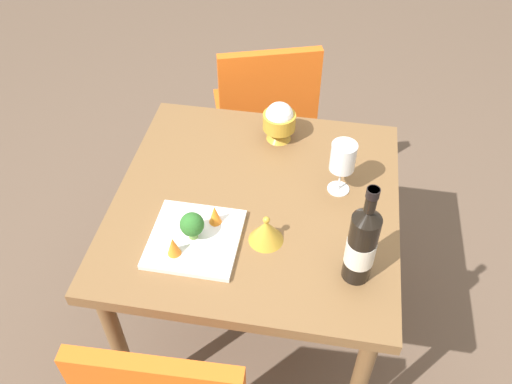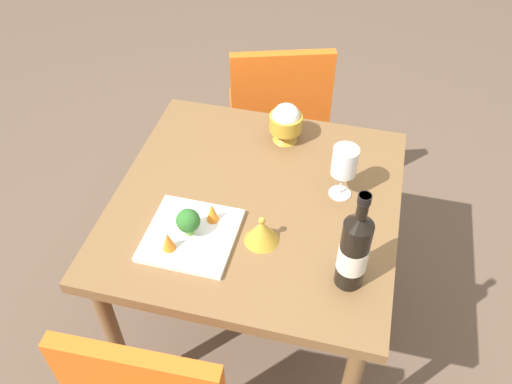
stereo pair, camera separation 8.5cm
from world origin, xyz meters
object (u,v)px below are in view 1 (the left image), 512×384
(rice_bowl_lid, at_px, (266,231))
(wine_glass, at_px, (343,158))
(chair_near_window, at_px, (266,110))
(broccoli_floret, at_px, (192,225))
(serving_plate, at_px, (195,239))
(carrot_garnish_left, at_px, (173,246))
(carrot_garnish_right, at_px, (215,214))
(rice_bowl, at_px, (279,121))
(wine_bottle, at_px, (362,244))

(rice_bowl_lid, bearing_deg, wine_glass, -38.61)
(chair_near_window, relative_size, broccoli_floret, 9.91)
(serving_plate, distance_m, carrot_garnish_left, 0.09)
(carrot_garnish_left, bearing_deg, carrot_garnish_right, -33.18)
(rice_bowl, bearing_deg, carrot_garnish_left, 159.27)
(wine_glass, relative_size, rice_bowl_lid, 1.79)
(rice_bowl, distance_m, serving_plate, 0.52)
(chair_near_window, distance_m, wine_bottle, 1.07)
(wine_bottle, xyz_separation_m, wine_glass, (0.32, 0.06, 0.00))
(wine_bottle, distance_m, carrot_garnish_right, 0.43)
(broccoli_floret, relative_size, carrot_garnish_right, 1.35)
(rice_bowl, distance_m, broccoli_floret, 0.52)
(rice_bowl, relative_size, rice_bowl_lid, 1.42)
(chair_near_window, xyz_separation_m, serving_plate, (-0.90, 0.06, 0.20))
(wine_glass, relative_size, carrot_garnish_left, 2.92)
(rice_bowl_lid, distance_m, carrot_garnish_left, 0.26)
(chair_near_window, bearing_deg, rice_bowl, -93.76)
(broccoli_floret, bearing_deg, wine_bottle, -95.27)
(chair_near_window, distance_m, rice_bowl_lid, 0.90)
(wine_bottle, bearing_deg, broccoli_floret, 84.73)
(carrot_garnish_left, bearing_deg, chair_near_window, -6.11)
(wine_bottle, bearing_deg, carrot_garnish_right, 75.30)
(broccoli_floret, bearing_deg, carrot_garnish_right, -36.96)
(chair_near_window, relative_size, rice_bowl, 6.00)
(rice_bowl, distance_m, rice_bowl_lid, 0.45)
(rice_bowl, xyz_separation_m, carrot_garnish_right, (-0.42, 0.12, -0.03))
(carrot_garnish_right, bearing_deg, rice_bowl, -16.38)
(serving_plate, xyz_separation_m, broccoli_floret, (0.00, 0.00, 0.06))
(wine_bottle, bearing_deg, rice_bowl, 27.92)
(wine_glass, height_order, rice_bowl, wine_glass)
(wine_bottle, xyz_separation_m, carrot_garnish_left, (-0.02, 0.49, -0.08))
(rice_bowl_lid, relative_size, serving_plate, 0.40)
(carrot_garnish_left, relative_size, carrot_garnish_right, 0.97)
(rice_bowl_lid, relative_size, broccoli_floret, 1.17)
(wine_glass, height_order, broccoli_floret, wine_glass)
(rice_bowl_lid, bearing_deg, broccoli_floret, 100.38)
(rice_bowl, bearing_deg, wine_bottle, -152.08)
(serving_plate, xyz_separation_m, carrot_garnish_right, (0.07, -0.04, 0.04))
(chair_near_window, xyz_separation_m, carrot_garnish_left, (-0.97, 0.10, 0.24))
(wine_glass, relative_size, carrot_garnish_right, 2.83)
(wine_bottle, relative_size, carrot_garnish_left, 5.24)
(carrot_garnish_right, bearing_deg, wine_bottle, -104.70)
(chair_near_window, xyz_separation_m, wine_bottle, (-0.94, -0.39, 0.32))
(wine_glass, height_order, carrot_garnish_left, wine_glass)
(carrot_garnish_left, bearing_deg, serving_plate, -31.61)
(rice_bowl_lid, relative_size, carrot_garnish_left, 1.63)
(rice_bowl, height_order, carrot_garnish_left, rice_bowl)
(wine_bottle, xyz_separation_m, carrot_garnish_right, (0.11, 0.41, -0.08))
(wine_bottle, xyz_separation_m, rice_bowl, (0.53, 0.28, -0.05))
(rice_bowl, height_order, rice_bowl_lid, rice_bowl)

